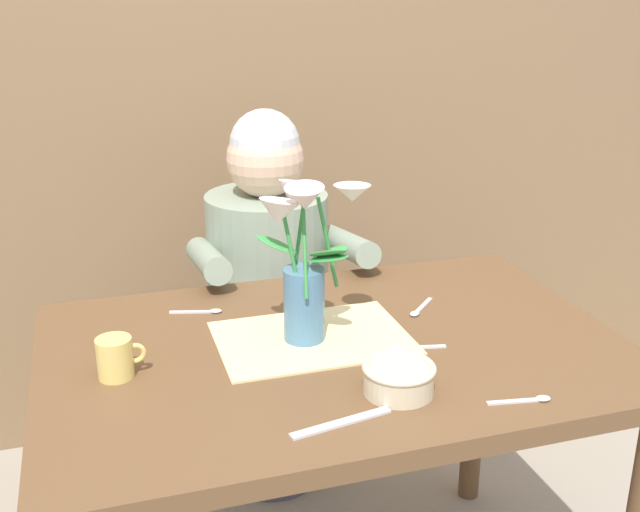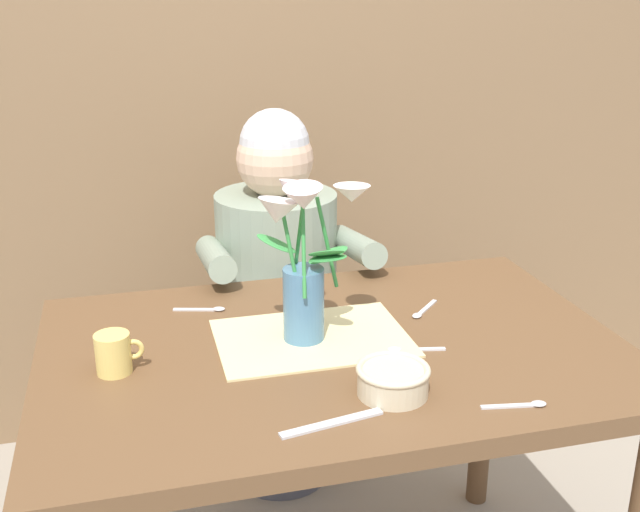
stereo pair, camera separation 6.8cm
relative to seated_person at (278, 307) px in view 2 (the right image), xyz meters
name	(u,v)px [view 2 (the right image)]	position (x,y,z in m)	size (l,w,h in m)	color
wood_panel_backdrop	(244,50)	(-0.01, 0.43, 0.69)	(4.00, 0.10, 2.50)	brown
dining_table	(334,386)	(-0.01, -0.62, 0.08)	(1.20, 0.80, 0.74)	brown
seated_person	(278,307)	(0.00, 0.00, 0.00)	(0.45, 0.47, 1.14)	#4C4C56
striped_placemat	(312,338)	(-0.04, -0.58, 0.18)	(0.40, 0.28, 0.01)	beige
flower_vase	(304,258)	(-0.06, -0.58, 0.36)	(0.25, 0.19, 0.35)	teal
ceramic_bowl	(393,379)	(0.04, -0.84, 0.21)	(0.14, 0.14, 0.06)	beige
dinner_knife	(332,423)	(-0.09, -0.91, 0.18)	(0.19, 0.02, 0.01)	silver
ceramic_mug	(114,353)	(-0.45, -0.62, 0.22)	(0.09, 0.07, 0.08)	#E5C666
spoon_0	(407,349)	(0.13, -0.68, 0.18)	(0.12, 0.04, 0.01)	silver
spoon_1	(208,309)	(-0.24, -0.37, 0.18)	(0.12, 0.05, 0.01)	silver
spoon_2	(422,312)	(0.23, -0.51, 0.18)	(0.09, 0.09, 0.01)	silver
spoon_3	(524,405)	(0.26, -0.94, 0.18)	(0.12, 0.03, 0.01)	silver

